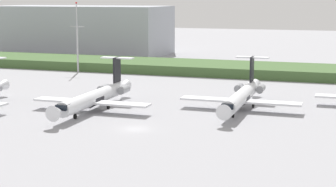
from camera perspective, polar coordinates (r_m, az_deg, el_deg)
ground_plane at (r=117.11m, az=2.01°, el=-0.39°), size 500.00×500.00×0.00m
grass_berm at (r=154.33m, az=6.13°, el=2.58°), size 320.00×20.00×2.63m
regional_jet_second at (r=104.33m, az=-7.60°, el=-0.35°), size 22.81×31.00×9.00m
regional_jet_third at (r=105.40m, az=7.68°, el=-0.25°), size 22.81×31.00×9.00m
antenna_mast at (r=156.56m, az=-9.39°, el=5.16°), size 4.40×0.50×19.73m
distant_hangar at (r=209.04m, az=-9.13°, el=6.54°), size 65.30×28.90×17.75m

